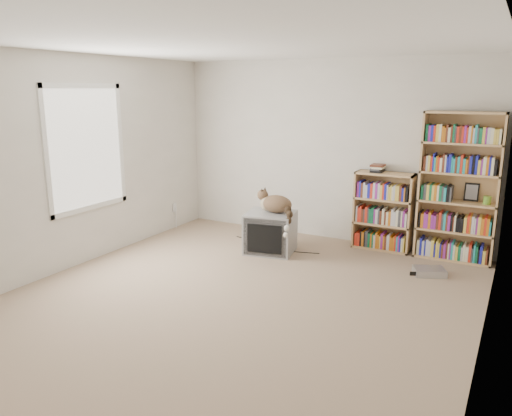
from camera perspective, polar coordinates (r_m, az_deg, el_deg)
The scene contains 17 objects.
floor at distance 5.19m, azimuth -1.90°, elevation -10.31°, with size 4.50×5.00×0.01m, color gray.
wall_back at distance 7.07m, azimuth 8.36°, elevation 6.47°, with size 4.50×0.02×2.50m, color beige.
wall_front at distance 3.01m, azimuth -26.91°, elevation -4.26°, with size 4.50×0.02×2.50m, color beige.
wall_left at distance 6.26m, azimuth -20.13°, elevation 4.90°, with size 0.02×5.00×2.50m, color beige.
wall_right at distance 4.19m, azimuth 25.62°, elevation 0.52°, with size 0.02×5.00×2.50m, color beige.
ceiling at distance 4.77m, azimuth -2.14°, elevation 18.35°, with size 4.50×5.00×0.02m, color white.
window at distance 6.37m, azimuth -18.83°, elevation 6.50°, with size 0.02×1.22×1.52m, color white.
crt_tv at distance 6.54m, azimuth 1.67°, elevation -2.79°, with size 0.70×0.66×0.53m.
cat at distance 6.42m, azimuth 2.52°, elevation 0.11°, with size 0.61×0.47×0.50m.
bookcase_tall at distance 6.60m, azimuth 22.12°, elevation 1.79°, with size 0.92×0.30×1.83m.
bookcase_short at distance 6.84m, azimuth 14.34°, elevation -0.63°, with size 0.75×0.30×1.03m.
book_stack at distance 6.74m, azimuth 13.76°, elevation 4.45°, with size 0.18×0.23×0.10m, color red.
green_mug at distance 6.57m, azimuth 24.92°, elevation 0.83°, with size 0.09×0.09×0.10m, color #659C2C.
framed_print at distance 6.67m, azimuth 23.43°, elevation 1.69°, with size 0.17×0.01×0.22m, color black.
dvd_player at distance 6.14m, azimuth 19.20°, elevation -6.87°, with size 0.34×0.25×0.08m, color #A9AAAE.
wall_outlet at distance 7.76m, azimuth -9.28°, elevation 0.06°, with size 0.01×0.08×0.13m, color silver.
floor_cables at distance 6.76m, azimuth 3.50°, elevation -4.58°, with size 1.20×0.70×0.01m, color black, non-canonical shape.
Camera 1 is at (2.41, -4.10, 2.09)m, focal length 35.00 mm.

